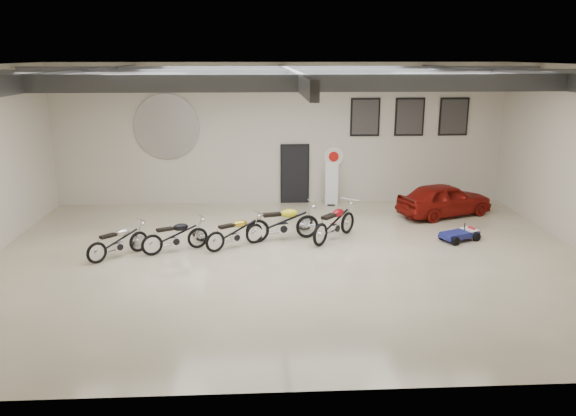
{
  "coord_description": "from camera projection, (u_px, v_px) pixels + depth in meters",
  "views": [
    {
      "loc": [
        -0.81,
        -13.92,
        5.26
      ],
      "look_at": [
        0.0,
        1.2,
        1.1
      ],
      "focal_mm": 35.0,
      "sensor_mm": 36.0,
      "label": 1
    }
  ],
  "objects": [
    {
      "name": "logo_plaque",
      "position": [
        167.0,
        127.0,
        19.62
      ],
      "size": [
        2.3,
        0.06,
        1.16
      ],
      "primitive_type": null,
      "color": "silver",
      "rests_on": "back_wall"
    },
    {
      "name": "vintage_car",
      "position": [
        445.0,
        199.0,
        18.8
      ],
      "size": [
        2.42,
        3.55,
        1.12
      ],
      "primitive_type": "imported",
      "rotation": [
        0.0,
        0.0,
        1.94
      ],
      "color": "maroon",
      "rests_on": "floor"
    },
    {
      "name": "poster_right",
      "position": [
        454.0,
        117.0,
        20.07
      ],
      "size": [
        1.05,
        0.08,
        1.35
      ],
      "primitive_type": null,
      "color": "black",
      "rests_on": "back_wall"
    },
    {
      "name": "motorcycle_yellow",
      "position": [
        283.0,
        222.0,
        16.27
      ],
      "size": [
        2.25,
        1.16,
        1.12
      ],
      "primitive_type": null,
      "rotation": [
        0.0,
        0.0,
        0.24
      ],
      "color": "silver",
      "rests_on": "floor"
    },
    {
      "name": "floor",
      "position": [
        290.0,
        260.0,
        14.83
      ],
      "size": [
        16.0,
        12.0,
        0.01
      ],
      "primitive_type": "cube",
      "color": "beige",
      "rests_on": "ground"
    },
    {
      "name": "back_wall",
      "position": [
        281.0,
        134.0,
        19.95
      ],
      "size": [
        16.0,
        0.02,
        5.0
      ],
      "primitive_type": "cube",
      "color": "beige",
      "rests_on": "floor"
    },
    {
      "name": "motorcycle_red",
      "position": [
        334.0,
        222.0,
        16.34
      ],
      "size": [
        1.84,
        1.99,
        1.08
      ],
      "primitive_type": null,
      "rotation": [
        0.0,
        0.0,
        0.86
      ],
      "color": "silver",
      "rests_on": "floor"
    },
    {
      "name": "poster_left",
      "position": [
        365.0,
        117.0,
        19.91
      ],
      "size": [
        1.05,
        0.08,
        1.35
      ],
      "primitive_type": null,
      "color": "black",
      "rests_on": "back_wall"
    },
    {
      "name": "go_kart",
      "position": [
        463.0,
        231.0,
        16.37
      ],
      "size": [
        1.57,
        1.18,
        0.52
      ],
      "primitive_type": null,
      "rotation": [
        0.0,
        0.0,
        0.43
      ],
      "color": "navy",
      "rests_on": "floor"
    },
    {
      "name": "door",
      "position": [
        295.0,
        174.0,
        20.31
      ],
      "size": [
        0.92,
        0.08,
        2.1
      ],
      "primitive_type": "cube",
      "color": "black",
      "rests_on": "back_wall"
    },
    {
      "name": "motorcycle_black",
      "position": [
        175.0,
        235.0,
        15.33
      ],
      "size": [
        1.91,
        1.29,
        0.96
      ],
      "primitive_type": null,
      "rotation": [
        0.0,
        0.0,
        0.44
      ],
      "color": "silver",
      "rests_on": "floor"
    },
    {
      "name": "motorcycle_silver",
      "position": [
        118.0,
        241.0,
        14.92
      ],
      "size": [
        1.67,
        1.63,
        0.93
      ],
      "primitive_type": null,
      "rotation": [
        0.0,
        0.0,
        0.76
      ],
      "color": "silver",
      "rests_on": "floor"
    },
    {
      "name": "ceiling_beams",
      "position": [
        291.0,
        76.0,
        13.58
      ],
      "size": [
        15.8,
        11.8,
        0.32
      ],
      "primitive_type": null,
      "color": "slate",
      "rests_on": "ceiling"
    },
    {
      "name": "poster_mid",
      "position": [
        410.0,
        117.0,
        19.99
      ],
      "size": [
        1.05,
        0.08,
        1.35
      ],
      "primitive_type": null,
      "color": "black",
      "rests_on": "back_wall"
    },
    {
      "name": "motorcycle_gold",
      "position": [
        235.0,
        232.0,
        15.66
      ],
      "size": [
        1.84,
        1.45,
        0.95
      ],
      "primitive_type": null,
      "rotation": [
        0.0,
        0.0,
        0.57
      ],
      "color": "silver",
      "rests_on": "floor"
    },
    {
      "name": "banner_stand",
      "position": [
        332.0,
        182.0,
        20.0
      ],
      "size": [
        0.47,
        0.23,
        1.68
      ],
      "primitive_type": null,
      "rotation": [
        0.0,
        0.0,
        -0.1
      ],
      "color": "white",
      "rests_on": "floor"
    },
    {
      "name": "oil_sign",
      "position": [
        334.0,
        156.0,
        20.21
      ],
      "size": [
        0.72,
        0.1,
        0.72
      ],
      "primitive_type": null,
      "color": "white",
      "rests_on": "back_wall"
    },
    {
      "name": "ceiling",
      "position": [
        291.0,
        65.0,
        13.51
      ],
      "size": [
        16.0,
        12.0,
        0.01
      ],
      "primitive_type": "cube",
      "color": "slate",
      "rests_on": "back_wall"
    }
  ]
}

